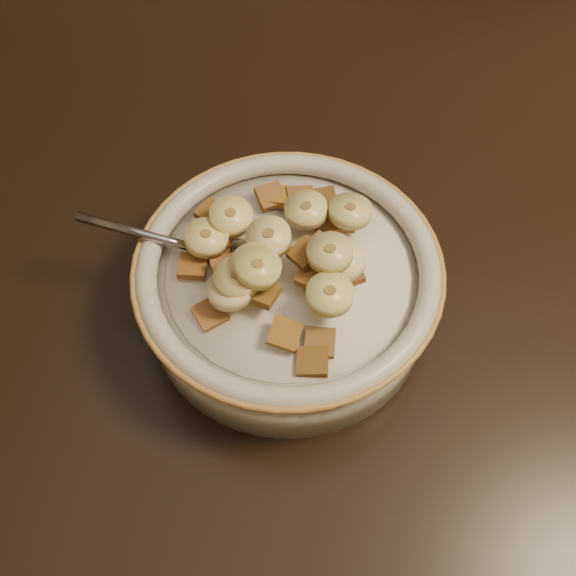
# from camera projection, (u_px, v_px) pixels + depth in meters

# --- Properties ---
(floor) EXTENTS (4.00, 4.50, 0.10)m
(floor) POSITION_uv_depth(u_px,v_px,m) (405.00, 516.00, 1.19)
(floor) COLOR #422816
(floor) RESTS_ON ground
(table) EXTENTS (1.41, 0.92, 0.04)m
(table) POSITION_uv_depth(u_px,v_px,m) (547.00, 285.00, 0.54)
(table) COLOR black
(table) RESTS_ON floor
(chair) EXTENTS (0.56, 0.56, 1.01)m
(chair) POSITION_uv_depth(u_px,v_px,m) (492.00, 67.00, 1.04)
(chair) COLOR black
(chair) RESTS_ON floor
(cereal_bowl) EXTENTS (0.21, 0.21, 0.05)m
(cereal_bowl) POSITION_uv_depth(u_px,v_px,m) (288.00, 291.00, 0.48)
(cereal_bowl) COLOR #B1AFAB
(cereal_bowl) RESTS_ON table
(milk) EXTENTS (0.18, 0.18, 0.00)m
(milk) POSITION_uv_depth(u_px,v_px,m) (288.00, 272.00, 0.46)
(milk) COLOR silver
(milk) RESTS_ON cereal_bowl
(spoon) EXTENTS (0.06, 0.04, 0.01)m
(spoon) POSITION_uv_depth(u_px,v_px,m) (242.00, 261.00, 0.46)
(spoon) COLOR gray
(spoon) RESTS_ON cereal_bowl
(cereal_square_0) EXTENTS (0.03, 0.03, 0.01)m
(cereal_square_0) POSITION_uv_depth(u_px,v_px,m) (263.00, 293.00, 0.43)
(cereal_square_0) COLOR brown
(cereal_square_0) RESTS_ON milk
(cereal_square_1) EXTENTS (0.02, 0.02, 0.01)m
(cereal_square_1) POSITION_uv_depth(u_px,v_px,m) (312.00, 362.00, 0.42)
(cereal_square_1) COLOR brown
(cereal_square_1) RESTS_ON milk
(cereal_square_2) EXTENTS (0.02, 0.02, 0.01)m
(cereal_square_2) POSITION_uv_depth(u_px,v_px,m) (193.00, 266.00, 0.45)
(cereal_square_2) COLOR brown
(cereal_square_2) RESTS_ON milk
(cereal_square_3) EXTENTS (0.02, 0.02, 0.01)m
(cereal_square_3) POSITION_uv_depth(u_px,v_px,m) (320.00, 343.00, 0.42)
(cereal_square_3) COLOR brown
(cereal_square_3) RESTS_ON milk
(cereal_square_4) EXTENTS (0.03, 0.03, 0.01)m
(cereal_square_4) POSITION_uv_depth(u_px,v_px,m) (211.00, 227.00, 0.47)
(cereal_square_4) COLOR brown
(cereal_square_4) RESTS_ON milk
(cereal_square_5) EXTENTS (0.03, 0.03, 0.01)m
(cereal_square_5) POSITION_uv_depth(u_px,v_px,m) (234.00, 266.00, 0.44)
(cereal_square_5) COLOR #945726
(cereal_square_5) RESTS_ON milk
(cereal_square_6) EXTENTS (0.03, 0.03, 0.01)m
(cereal_square_6) POSITION_uv_depth(u_px,v_px,m) (213.00, 243.00, 0.46)
(cereal_square_6) COLOR brown
(cereal_square_6) RESTS_ON milk
(cereal_square_7) EXTENTS (0.03, 0.03, 0.01)m
(cereal_square_7) POSITION_uv_depth(u_px,v_px,m) (347.00, 273.00, 0.44)
(cereal_square_7) COLOR brown
(cereal_square_7) RESTS_ON milk
(cereal_square_8) EXTENTS (0.03, 0.03, 0.01)m
(cereal_square_8) POSITION_uv_depth(u_px,v_px,m) (314.00, 276.00, 0.44)
(cereal_square_8) COLOR #935624
(cereal_square_8) RESTS_ON milk
(cereal_square_9) EXTENTS (0.02, 0.02, 0.01)m
(cereal_square_9) POSITION_uv_depth(u_px,v_px,m) (282.00, 196.00, 0.49)
(cereal_square_9) COLOR olive
(cereal_square_9) RESTS_ON milk
(cereal_square_10) EXTENTS (0.03, 0.03, 0.01)m
(cereal_square_10) POSITION_uv_depth(u_px,v_px,m) (321.00, 248.00, 0.45)
(cereal_square_10) COLOR #95501B
(cereal_square_10) RESTS_ON milk
(cereal_square_11) EXTENTS (0.02, 0.02, 0.01)m
(cereal_square_11) POSITION_uv_depth(u_px,v_px,m) (285.00, 334.00, 0.42)
(cereal_square_11) COLOR #9B6621
(cereal_square_11) RESTS_ON milk
(cereal_square_12) EXTENTS (0.03, 0.03, 0.01)m
(cereal_square_12) POSITION_uv_depth(u_px,v_px,m) (305.00, 253.00, 0.44)
(cereal_square_12) COLOR brown
(cereal_square_12) RESTS_ON milk
(cereal_square_13) EXTENTS (0.03, 0.03, 0.01)m
(cereal_square_13) POSITION_uv_depth(u_px,v_px,m) (323.00, 253.00, 0.45)
(cereal_square_13) COLOR brown
(cereal_square_13) RESTS_ON milk
(cereal_square_14) EXTENTS (0.03, 0.03, 0.01)m
(cereal_square_14) POSITION_uv_depth(u_px,v_px,m) (271.00, 196.00, 0.49)
(cereal_square_14) COLOR #995E2E
(cereal_square_14) RESTS_ON milk
(cereal_square_15) EXTENTS (0.02, 0.02, 0.01)m
(cereal_square_15) POSITION_uv_depth(u_px,v_px,m) (216.00, 247.00, 0.46)
(cereal_square_15) COLOR #9A632D
(cereal_square_15) RESTS_ON milk
(cereal_square_16) EXTENTS (0.03, 0.03, 0.01)m
(cereal_square_16) POSITION_uv_depth(u_px,v_px,m) (227.00, 271.00, 0.44)
(cereal_square_16) COLOR brown
(cereal_square_16) RESTS_ON milk
(cereal_square_17) EXTENTS (0.02, 0.02, 0.01)m
(cereal_square_17) POSITION_uv_depth(u_px,v_px,m) (301.00, 198.00, 0.49)
(cereal_square_17) COLOR brown
(cereal_square_17) RESTS_ON milk
(cereal_square_18) EXTENTS (0.03, 0.03, 0.01)m
(cereal_square_18) POSITION_uv_depth(u_px,v_px,m) (316.00, 213.00, 0.47)
(cereal_square_18) COLOR brown
(cereal_square_18) RESTS_ON milk
(cereal_square_19) EXTENTS (0.02, 0.02, 0.01)m
(cereal_square_19) POSITION_uv_depth(u_px,v_px,m) (323.00, 199.00, 0.49)
(cereal_square_19) COLOR brown
(cereal_square_19) RESTS_ON milk
(cereal_square_20) EXTENTS (0.03, 0.03, 0.01)m
(cereal_square_20) POSITION_uv_depth(u_px,v_px,m) (212.00, 213.00, 0.48)
(cereal_square_20) COLOR brown
(cereal_square_20) RESTS_ON milk
(cereal_square_21) EXTENTS (0.02, 0.02, 0.01)m
(cereal_square_21) POSITION_uv_depth(u_px,v_px,m) (229.00, 219.00, 0.48)
(cereal_square_21) COLOR olive
(cereal_square_21) RESTS_ON milk
(cereal_square_22) EXTENTS (0.02, 0.02, 0.01)m
(cereal_square_22) POSITION_uv_depth(u_px,v_px,m) (342.00, 220.00, 0.47)
(cereal_square_22) COLOR brown
(cereal_square_22) RESTS_ON milk
(cereal_square_23) EXTENTS (0.03, 0.03, 0.01)m
(cereal_square_23) POSITION_uv_depth(u_px,v_px,m) (323.00, 203.00, 0.49)
(cereal_square_23) COLOR brown
(cereal_square_23) RESTS_ON milk
(cereal_square_24) EXTENTS (0.03, 0.03, 0.01)m
(cereal_square_24) POSITION_uv_depth(u_px,v_px,m) (210.00, 314.00, 0.43)
(cereal_square_24) COLOR brown
(cereal_square_24) RESTS_ON milk
(cereal_square_25) EXTENTS (0.02, 0.02, 0.01)m
(cereal_square_25) POSITION_uv_depth(u_px,v_px,m) (334.00, 286.00, 0.44)
(cereal_square_25) COLOR brown
(cereal_square_25) RESTS_ON milk
(banana_slice_0) EXTENTS (0.03, 0.03, 0.01)m
(banana_slice_0) POSITION_uv_depth(u_px,v_px,m) (230.00, 290.00, 0.43)
(banana_slice_0) COLOR #C7B983
(banana_slice_0) RESTS_ON milk
(banana_slice_1) EXTENTS (0.04, 0.04, 0.01)m
(banana_slice_1) POSITION_uv_depth(u_px,v_px,m) (207.00, 238.00, 0.45)
(banana_slice_1) COLOR #D5C380
(banana_slice_1) RESTS_ON milk
(banana_slice_2) EXTENTS (0.04, 0.04, 0.02)m
(banana_slice_2) POSITION_uv_depth(u_px,v_px,m) (258.00, 268.00, 0.42)
(banana_slice_2) COLOR tan
(banana_slice_2) RESTS_ON milk
(banana_slice_3) EXTENTS (0.04, 0.04, 0.01)m
(banana_slice_3) POSITION_uv_depth(u_px,v_px,m) (306.00, 210.00, 0.46)
(banana_slice_3) COLOR #D5C182
(banana_slice_3) RESTS_ON milk
(banana_slice_4) EXTENTS (0.04, 0.04, 0.01)m
(banana_slice_4) POSITION_uv_depth(u_px,v_px,m) (237.00, 278.00, 0.42)
(banana_slice_4) COLOR #DDC678
(banana_slice_4) RESTS_ON milk
(banana_slice_5) EXTENTS (0.04, 0.04, 0.01)m
(banana_slice_5) POSITION_uv_depth(u_px,v_px,m) (330.00, 253.00, 0.43)
(banana_slice_5) COLOR beige
(banana_slice_5) RESTS_ON milk
(banana_slice_6) EXTENTS (0.04, 0.04, 0.01)m
(banana_slice_6) POSITION_uv_depth(u_px,v_px,m) (343.00, 260.00, 0.43)
(banana_slice_6) COLOR beige
(banana_slice_6) RESTS_ON milk
(banana_slice_7) EXTENTS (0.03, 0.03, 0.01)m
(banana_slice_7) POSITION_uv_depth(u_px,v_px,m) (231.00, 217.00, 0.46)
(banana_slice_7) COLOR #FFF096
(banana_slice_7) RESTS_ON milk
(banana_slice_8) EXTENTS (0.04, 0.04, 0.02)m
(banana_slice_8) POSITION_uv_depth(u_px,v_px,m) (350.00, 211.00, 0.46)
(banana_slice_8) COLOR #CABD80
(banana_slice_8) RESTS_ON milk
(banana_slice_9) EXTENTS (0.04, 0.04, 0.01)m
(banana_slice_9) POSITION_uv_depth(u_px,v_px,m) (269.00, 238.00, 0.44)
(banana_slice_9) COLOR #EAD58D
(banana_slice_9) RESTS_ON milk
(banana_slice_10) EXTENTS (0.03, 0.03, 0.01)m
(banana_slice_10) POSITION_uv_depth(u_px,v_px,m) (255.00, 264.00, 0.43)
(banana_slice_10) COLOR #F0D38C
(banana_slice_10) RESTS_ON milk
(banana_slice_11) EXTENTS (0.04, 0.04, 0.01)m
(banana_slice_11) POSITION_uv_depth(u_px,v_px,m) (330.00, 294.00, 0.42)
(banana_slice_11) COLOR #DBC874
(banana_slice_11) RESTS_ON milk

